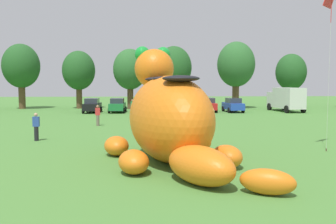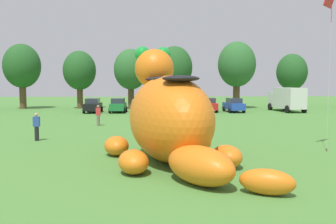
# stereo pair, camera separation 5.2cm
# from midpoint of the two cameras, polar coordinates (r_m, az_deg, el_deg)

# --- Properties ---
(ground_plane) EXTENTS (160.00, 160.00, 0.00)m
(ground_plane) POSITION_cam_midpoint_polar(r_m,az_deg,el_deg) (15.70, 2.23, -8.35)
(ground_plane) COLOR #4C8438
(giant_inflatable_creature) EXTENTS (6.98, 10.05, 5.44)m
(giant_inflatable_creature) POSITION_cam_midpoint_polar(r_m,az_deg,el_deg) (16.16, 0.20, -0.83)
(giant_inflatable_creature) COLOR orange
(giant_inflatable_creature) RESTS_ON ground
(car_black) EXTENTS (1.98, 4.12, 1.72)m
(car_black) POSITION_cam_midpoint_polar(r_m,az_deg,el_deg) (43.94, -11.93, 1.02)
(car_black) COLOR black
(car_black) RESTS_ON ground
(car_green) EXTENTS (2.02, 4.14, 1.72)m
(car_green) POSITION_cam_midpoint_polar(r_m,az_deg,el_deg) (43.67, -8.04, 1.05)
(car_green) COLOR #1E7238
(car_green) RESTS_ON ground
(car_orange) EXTENTS (2.19, 4.22, 1.72)m
(car_orange) POSITION_cam_midpoint_polar(r_m,az_deg,el_deg) (43.73, -3.30, 1.10)
(car_orange) COLOR orange
(car_orange) RESTS_ON ground
(car_yellow) EXTENTS (2.37, 4.30, 1.72)m
(car_yellow) POSITION_cam_midpoint_polar(r_m,az_deg,el_deg) (43.93, 1.55, 1.12)
(car_yellow) COLOR yellow
(car_yellow) RESTS_ON ground
(car_red) EXTENTS (1.99, 4.13, 1.72)m
(car_red) POSITION_cam_midpoint_polar(r_m,az_deg,el_deg) (44.48, 6.21, 1.14)
(car_red) COLOR red
(car_red) RESTS_ON ground
(car_blue) EXTENTS (2.13, 4.20, 1.72)m
(car_blue) POSITION_cam_midpoint_polar(r_m,az_deg,el_deg) (44.51, 10.21, 1.09)
(car_blue) COLOR #2347B7
(car_blue) RESTS_ON ground
(box_truck) EXTENTS (2.86, 6.57, 2.95)m
(box_truck) POSITION_cam_midpoint_polar(r_m,az_deg,el_deg) (47.04, 18.12, 2.03)
(box_truck) COLOR silver
(box_truck) RESTS_ON ground
(tree_left) EXTENTS (4.99, 4.99, 8.86)m
(tree_left) POSITION_cam_midpoint_polar(r_m,az_deg,el_deg) (53.45, -22.24, 6.69)
(tree_left) COLOR brown
(tree_left) RESTS_ON ground
(tree_mid_left) EXTENTS (4.49, 4.49, 7.97)m
(tree_mid_left) POSITION_cam_midpoint_polar(r_m,az_deg,el_deg) (51.61, -13.96, 6.34)
(tree_mid_left) COLOR brown
(tree_mid_left) RESTS_ON ground
(tree_centre_left) EXTENTS (4.59, 4.59, 8.15)m
(tree_centre_left) POSITION_cam_midpoint_polar(r_m,az_deg,el_deg) (49.48, -6.04, 6.66)
(tree_centre_left) COLOR brown
(tree_centre_left) RESTS_ON ground
(tree_centre) EXTENTS (4.74, 4.74, 8.41)m
(tree_centre) POSITION_cam_midpoint_polar(r_m,az_deg,el_deg) (48.23, 0.90, 6.95)
(tree_centre) COLOR brown
(tree_centre) RESTS_ON ground
(tree_centre_right) EXTENTS (5.21, 5.21, 9.25)m
(tree_centre_right) POSITION_cam_midpoint_polar(r_m,az_deg,el_deg) (51.30, 10.68, 7.34)
(tree_centre_right) COLOR brown
(tree_centre_right) RESTS_ON ground
(tree_mid_right) EXTENTS (4.36, 4.36, 7.74)m
(tree_mid_right) POSITION_cam_midpoint_polar(r_m,az_deg,el_deg) (55.30, 18.85, 5.94)
(tree_mid_right) COLOR brown
(tree_mid_right) RESTS_ON ground
(spectator_near_inflatable) EXTENTS (0.38, 0.26, 1.71)m
(spectator_near_inflatable) POSITION_cam_midpoint_polar(r_m,az_deg,el_deg) (23.63, -3.67, -1.89)
(spectator_near_inflatable) COLOR #2D334C
(spectator_near_inflatable) RESTS_ON ground
(spectator_mid_field) EXTENTS (0.38, 0.26, 1.71)m
(spectator_mid_field) POSITION_cam_midpoint_polar(r_m,az_deg,el_deg) (40.34, -5.70, 0.78)
(spectator_mid_field) COLOR #726656
(spectator_mid_field) RESTS_ON ground
(spectator_by_cars) EXTENTS (0.38, 0.26, 1.71)m
(spectator_by_cars) POSITION_cam_midpoint_polar(r_m,az_deg,el_deg) (23.38, -20.18, -2.23)
(spectator_by_cars) COLOR black
(spectator_by_cars) RESTS_ON ground
(spectator_wandering) EXTENTS (0.38, 0.26, 1.71)m
(spectator_wandering) POSITION_cam_midpoint_polar(r_m,az_deg,el_deg) (30.24, -11.09, -0.55)
(spectator_wandering) COLOR #726656
(spectator_wandering) RESTS_ON ground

